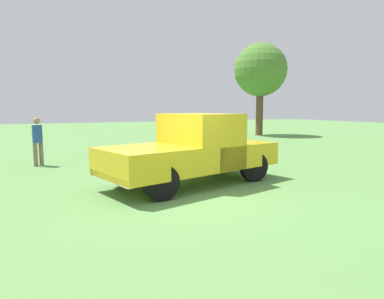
{
  "coord_description": "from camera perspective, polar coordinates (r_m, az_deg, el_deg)",
  "views": [
    {
      "loc": [
        3.15,
        6.78,
        1.95
      ],
      "look_at": [
        -0.64,
        -0.9,
        0.9
      ],
      "focal_mm": 31.61,
      "sensor_mm": 36.0,
      "label": 1
    }
  ],
  "objects": [
    {
      "name": "person_visitor",
      "position": [
        12.5,
        -24.62,
        1.64
      ],
      "size": [
        0.43,
        0.43,
        1.64
      ],
      "rotation": [
        0.0,
        0.0,
        2.01
      ],
      "color": "#7A6B51",
      "rests_on": "ground_plane"
    },
    {
      "name": "tree_far_center",
      "position": [
        24.95,
        11.48,
        12.93
      ],
      "size": [
        3.72,
        3.72,
        6.49
      ],
      "color": "brown",
      "rests_on": "ground_plane"
    },
    {
      "name": "pickup_truck",
      "position": [
        8.69,
        0.61,
        0.28
      ],
      "size": [
        4.99,
        2.91,
        1.81
      ],
      "rotation": [
        0.0,
        0.0,
        0.23
      ],
      "color": "black",
      "rests_on": "ground_plane"
    },
    {
      "name": "ground_plane",
      "position": [
        7.72,
        -1.35,
        -7.63
      ],
      "size": [
        80.0,
        80.0,
        0.0
      ],
      "primitive_type": "plane",
      "color": "#5B8C47"
    }
  ]
}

